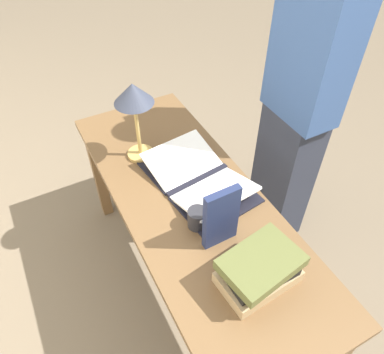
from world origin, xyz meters
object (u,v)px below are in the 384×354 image
at_px(open_book, 198,178).
at_px(book_stack_tall, 259,270).
at_px(person_reader, 298,108).
at_px(coffee_mug, 197,218).
at_px(book_standing_upright, 221,218).
at_px(reading_lamp, 134,100).

relative_size(open_book, book_stack_tall, 1.92).
xyz_separation_m(open_book, person_reader, (0.08, -0.60, 0.13)).
height_order(book_stack_tall, coffee_mug, book_stack_tall).
height_order(book_stack_tall, book_standing_upright, book_standing_upright).
bearing_deg(open_book, coffee_mug, 143.68).
xyz_separation_m(book_stack_tall, person_reader, (0.61, -0.65, 0.08)).
relative_size(open_book, coffee_mug, 6.09).
bearing_deg(book_standing_upright, person_reader, -60.73).
bearing_deg(reading_lamp, open_book, -151.45).
height_order(book_standing_upright, coffee_mug, book_standing_upright).
distance_m(book_standing_upright, reading_lamp, 0.63).
distance_m(reading_lamp, coffee_mug, 0.57).
distance_m(book_stack_tall, person_reader, 0.89).
bearing_deg(book_standing_upright, reading_lamp, 6.42).
relative_size(book_stack_tall, person_reader, 0.17).
bearing_deg(open_book, person_reader, -89.76).
height_order(open_book, coffee_mug, coffee_mug).
height_order(book_stack_tall, person_reader, person_reader).
xyz_separation_m(reading_lamp, person_reader, (-0.21, -0.76, -0.16)).
bearing_deg(person_reader, reading_lamp, -105.32).
bearing_deg(person_reader, coffee_mug, -67.88).
relative_size(book_stack_tall, reading_lamp, 0.75).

